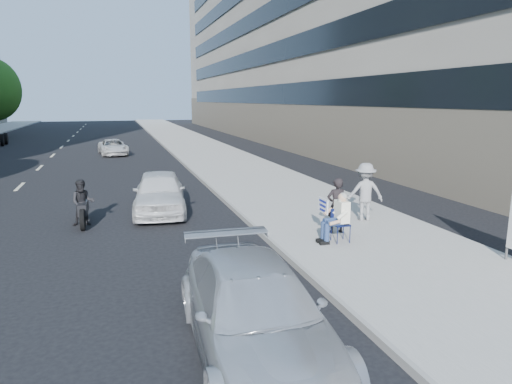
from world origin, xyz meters
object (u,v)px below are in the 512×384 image
object	(u,v)px
parked_sedan	(255,311)
motorcycle	(83,205)
white_sedan_far	(113,147)
seated_protester	(337,215)
jogger	(365,192)
pedestrian_woman	(336,205)
white_sedan_near	(160,192)

from	to	relation	value
parked_sedan	motorcycle	world-z (taller)	motorcycle
white_sedan_far	motorcycle	distance (m)	18.75
parked_sedan	white_sedan_far	bearing A→B (deg)	96.70
seated_protester	jogger	bearing A→B (deg)	43.32
jogger	parked_sedan	bearing A→B (deg)	60.69
pedestrian_woman	white_sedan_far	bearing A→B (deg)	-72.75
white_sedan_near	pedestrian_woman	bearing A→B (deg)	-38.89
jogger	white_sedan_near	world-z (taller)	jogger
parked_sedan	white_sedan_near	size ratio (longest dim) A/B	1.13
seated_protester	jogger	world-z (taller)	jogger
seated_protester	pedestrian_woman	xyz separation A→B (m)	(0.38, 0.78, 0.05)
jogger	motorcycle	world-z (taller)	jogger
white_sedan_near	motorcycle	xyz separation A→B (m)	(-2.40, -0.92, -0.07)
motorcycle	white_sedan_far	bearing A→B (deg)	88.02
parked_sedan	motorcycle	size ratio (longest dim) A/B	2.30
white_sedan_near	white_sedan_far	size ratio (longest dim) A/B	1.08
white_sedan_near	jogger	bearing A→B (deg)	-24.54
parked_sedan	motorcycle	bearing A→B (deg)	111.42
jogger	parked_sedan	size ratio (longest dim) A/B	0.38
seated_protester	white_sedan_near	size ratio (longest dim) A/B	0.31
seated_protester	motorcycle	distance (m)	7.70
seated_protester	white_sedan_far	bearing A→B (deg)	103.43
white_sedan_far	motorcycle	bearing A→B (deg)	-99.05
seated_protester	white_sedan_near	bearing A→B (deg)	127.79
jogger	motorcycle	xyz separation A→B (m)	(-8.23, 2.54, -0.40)
motorcycle	seated_protester	bearing A→B (deg)	-32.77
pedestrian_woman	parked_sedan	xyz separation A→B (m)	(-3.90, -4.99, -0.24)
pedestrian_woman	motorcycle	distance (m)	7.64
white_sedan_near	white_sedan_far	distance (m)	17.87
pedestrian_woman	motorcycle	world-z (taller)	pedestrian_woman
seated_protester	jogger	size ratio (longest dim) A/B	0.74
jogger	motorcycle	distance (m)	8.62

